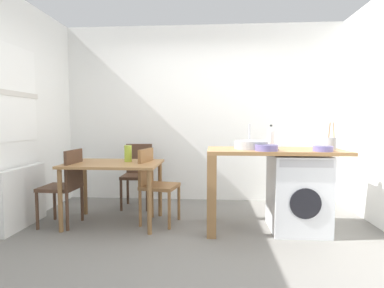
# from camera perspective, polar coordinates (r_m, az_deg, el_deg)

# --- Properties ---
(ground_plane) EXTENTS (5.46, 5.46, 0.00)m
(ground_plane) POSITION_cam_1_polar(r_m,az_deg,el_deg) (3.30, 0.36, -17.64)
(ground_plane) COLOR slate
(wall_back) EXTENTS (4.60, 0.10, 2.70)m
(wall_back) POSITION_cam_1_polar(r_m,az_deg,el_deg) (4.81, 1.72, 5.63)
(wall_back) COLOR white
(wall_back) RESTS_ON ground_plane
(radiator) EXTENTS (0.10, 0.80, 0.70)m
(radiator) POSITION_cam_1_polar(r_m,az_deg,el_deg) (4.12, -28.99, -8.65)
(radiator) COLOR white
(radiator) RESTS_ON ground_plane
(dining_table) EXTENTS (1.10, 0.76, 0.74)m
(dining_table) POSITION_cam_1_polar(r_m,az_deg,el_deg) (3.79, -14.38, -4.82)
(dining_table) COLOR #9E7042
(dining_table) RESTS_ON ground_plane
(chair_person_seat) EXTENTS (0.41, 0.41, 0.90)m
(chair_person_seat) POSITION_cam_1_polar(r_m,az_deg,el_deg) (3.93, -22.45, -6.70)
(chair_person_seat) COLOR #4C3323
(chair_person_seat) RESTS_ON ground_plane
(chair_opposite) EXTENTS (0.47, 0.47, 0.90)m
(chair_opposite) POSITION_cam_1_polar(r_m,az_deg,el_deg) (3.75, -7.05, -6.90)
(chair_opposite) COLOR olive
(chair_opposite) RESTS_ON ground_plane
(chair_spare_by_wall) EXTENTS (0.41, 0.41, 0.90)m
(chair_spare_by_wall) POSITION_cam_1_polar(r_m,az_deg,el_deg) (4.52, -10.05, -5.05)
(chair_spare_by_wall) COLOR #4C3323
(chair_spare_by_wall) RESTS_ON ground_plane
(kitchen_counter) EXTENTS (1.50, 0.68, 0.92)m
(kitchen_counter) POSITION_cam_1_polar(r_m,az_deg,el_deg) (3.53, 11.72, -3.49)
(kitchen_counter) COLOR #9E7042
(kitchen_counter) RESTS_ON ground_plane
(washing_machine) EXTENTS (0.60, 0.61, 0.86)m
(washing_machine) POSITION_cam_1_polar(r_m,az_deg,el_deg) (3.68, 19.06, -8.56)
(washing_machine) COLOR silver
(washing_machine) RESTS_ON ground_plane
(sink_basin) EXTENTS (0.38, 0.38, 0.09)m
(sink_basin) POSITION_cam_1_polar(r_m,az_deg,el_deg) (3.50, 10.93, -0.19)
(sink_basin) COLOR #9EA0A5
(sink_basin) RESTS_ON kitchen_counter
(tap) EXTENTS (0.02, 0.02, 0.28)m
(tap) POSITION_cam_1_polar(r_m,az_deg,el_deg) (3.68, 10.62, 1.50)
(tap) COLOR #B2B2B7
(tap) RESTS_ON kitchen_counter
(bottle_tall_green) EXTENTS (0.07, 0.07, 0.27)m
(bottle_tall_green) POSITION_cam_1_polar(r_m,az_deg,el_deg) (3.79, 14.47, 1.25)
(bottle_tall_green) COLOR silver
(bottle_tall_green) RESTS_ON kitchen_counter
(mixing_bowl) EXTENTS (0.24, 0.24, 0.07)m
(mixing_bowl) POSITION_cam_1_polar(r_m,az_deg,el_deg) (3.33, 13.69, -0.60)
(mixing_bowl) COLOR slate
(mixing_bowl) RESTS_ON kitchen_counter
(utensil_crock) EXTENTS (0.11, 0.11, 0.30)m
(utensil_crock) POSITION_cam_1_polar(r_m,az_deg,el_deg) (3.76, 24.47, 0.18)
(utensil_crock) COLOR gray
(utensil_crock) RESTS_ON kitchen_counter
(colander) EXTENTS (0.20, 0.20, 0.06)m
(colander) POSITION_cam_1_polar(r_m,az_deg,el_deg) (3.45, 23.20, -0.75)
(colander) COLOR slate
(colander) RESTS_ON kitchen_counter
(vase) EXTENTS (0.09, 0.09, 0.20)m
(vase) POSITION_cam_1_polar(r_m,az_deg,el_deg) (3.82, -11.82, -1.73)
(vase) COLOR #A8C63D
(vase) RESTS_ON dining_table
(scissors) EXTENTS (0.15, 0.06, 0.01)m
(scissors) POSITION_cam_1_polar(r_m,az_deg,el_deg) (3.44, 14.64, -1.01)
(scissors) COLOR #B2B2B7
(scissors) RESTS_ON kitchen_counter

